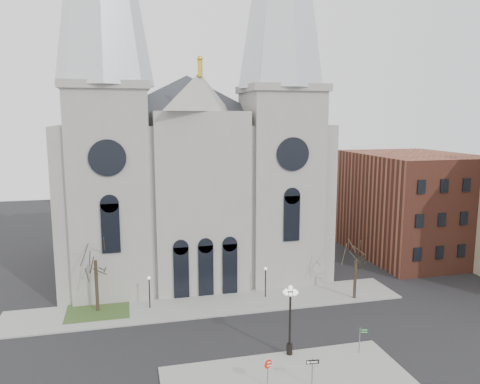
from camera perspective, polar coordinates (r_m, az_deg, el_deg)
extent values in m
plane|color=black|center=(39.23, -0.62, -19.71)|extent=(160.00, 160.00, 0.00)
cube|color=gray|center=(48.92, -3.65, -13.54)|extent=(40.00, 6.00, 0.14)
cube|color=#304F21|center=(49.30, -16.93, -13.72)|extent=(6.00, 5.00, 0.18)
cube|color=gray|center=(60.77, -6.25, -0.28)|extent=(30.00, 24.00, 18.00)
pyramid|color=#2D3035|center=(60.15, -6.50, 13.96)|extent=(33.00, 26.40, 6.00)
cube|color=gray|center=(51.58, -15.53, -0.01)|extent=(8.00, 8.00, 22.00)
cylinder|color=black|center=(47.08, -15.86, 4.03)|extent=(3.60, 0.30, 3.60)
cube|color=gray|center=(54.38, 4.90, 0.75)|extent=(8.00, 8.00, 22.00)
cylinder|color=black|center=(50.13, 6.45, 4.61)|extent=(3.60, 0.30, 3.60)
cube|color=gray|center=(50.89, -4.76, -1.26)|extent=(10.00, 5.00, 19.50)
pyramid|color=gray|center=(50.11, -4.94, 12.08)|extent=(11.00, 5.00, 4.00)
cube|color=brown|center=(68.16, 20.15, -1.47)|extent=(14.00, 18.00, 14.00)
cylinder|color=black|center=(48.39, -17.07, -10.95)|extent=(0.32, 0.32, 5.25)
cylinder|color=black|center=(51.05, 13.84, -10.36)|extent=(0.32, 0.32, 4.20)
cylinder|color=black|center=(48.19, -10.97, -12.04)|extent=(0.12, 0.12, 3.00)
sphere|color=white|center=(47.64, -11.03, -10.24)|extent=(0.32, 0.32, 0.32)
cylinder|color=black|center=(50.10, 3.12, -11.04)|extent=(0.12, 0.12, 3.00)
sphere|color=white|center=(49.57, 3.14, -9.30)|extent=(0.32, 0.32, 0.32)
cylinder|color=slate|center=(35.16, 3.40, -21.20)|extent=(0.08, 0.08, 2.09)
cylinder|color=red|center=(34.80, 3.41, -20.17)|extent=(0.73, 0.06, 0.73)
cylinder|color=white|center=(34.80, 3.41, -20.17)|extent=(0.78, 0.04, 0.78)
cube|color=white|center=(34.74, 3.42, -20.00)|extent=(0.40, 0.03, 0.09)
cube|color=white|center=(34.86, 3.41, -20.34)|extent=(0.45, 0.03, 0.09)
cylinder|color=black|center=(38.71, 6.10, -15.72)|extent=(0.18, 0.18, 5.10)
cylinder|color=black|center=(39.64, 6.05, -18.48)|extent=(0.49, 0.49, 0.89)
sphere|color=white|center=(37.53, 6.18, -11.50)|extent=(0.35, 0.35, 0.35)
cylinder|color=slate|center=(35.54, 8.80, -20.91)|extent=(0.09, 0.09, 2.12)
cube|color=black|center=(35.15, 8.84, -19.77)|extent=(0.93, 0.12, 0.30)
cylinder|color=slate|center=(40.53, 14.37, -17.11)|extent=(0.09, 0.09, 2.11)
cube|color=#0B5014|center=(40.21, 14.91, -15.92)|extent=(0.58, 0.19, 0.14)
cube|color=#0B5014|center=(40.29, 14.90, -16.17)|extent=(0.58, 0.19, 0.14)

